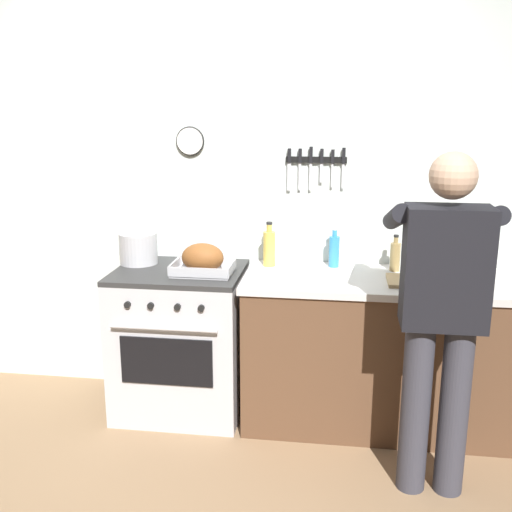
# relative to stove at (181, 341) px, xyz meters

# --- Properties ---
(wall_back) EXTENTS (6.00, 0.13, 2.60)m
(wall_back) POSITION_rel_stove_xyz_m (0.22, 0.36, 0.85)
(wall_back) COLOR silver
(wall_back) RESTS_ON ground
(counter_block) EXTENTS (2.03, 0.65, 0.90)m
(counter_block) POSITION_rel_stove_xyz_m (1.42, 0.00, 0.00)
(counter_block) COLOR brown
(counter_block) RESTS_ON ground
(stove) EXTENTS (0.76, 0.67, 0.90)m
(stove) POSITION_rel_stove_xyz_m (0.00, 0.00, 0.00)
(stove) COLOR #BCBCC1
(stove) RESTS_ON ground
(person_cook) EXTENTS (0.51, 0.63, 1.66)m
(person_cook) POSITION_rel_stove_xyz_m (1.42, -0.61, 0.50)
(person_cook) COLOR #383842
(person_cook) RESTS_ON ground
(roasting_pan) EXTENTS (0.35, 0.26, 0.18)m
(roasting_pan) POSITION_rel_stove_xyz_m (0.16, -0.05, 0.53)
(roasting_pan) COLOR #B7B7BC
(roasting_pan) RESTS_ON stove
(stock_pot) EXTENTS (0.23, 0.23, 0.19)m
(stock_pot) POSITION_rel_stove_xyz_m (-0.28, 0.12, 0.55)
(stock_pot) COLOR #B7B7BC
(stock_pot) RESTS_ON stove
(cutting_board) EXTENTS (0.36, 0.24, 0.02)m
(cutting_board) POSITION_rel_stove_xyz_m (1.39, -0.08, 0.46)
(cutting_board) COLOR tan
(cutting_board) RESTS_ON counter_block
(bottle_cooking_oil) EXTENTS (0.07, 0.07, 0.27)m
(bottle_cooking_oil) POSITION_rel_stove_xyz_m (0.52, 0.17, 0.56)
(bottle_cooking_oil) COLOR gold
(bottle_cooking_oil) RESTS_ON counter_block
(bottle_dish_soap) EXTENTS (0.06, 0.06, 0.24)m
(bottle_dish_soap) POSITION_rel_stove_xyz_m (0.91, 0.20, 0.55)
(bottle_dish_soap) COLOR #338CCC
(bottle_dish_soap) RESTS_ON counter_block
(bottle_vinegar) EXTENTS (0.06, 0.06, 0.22)m
(bottle_vinegar) POSITION_rel_stove_xyz_m (1.27, 0.16, 0.54)
(bottle_vinegar) COLOR #997F4C
(bottle_vinegar) RESTS_ON counter_block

